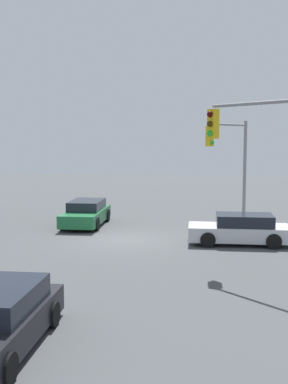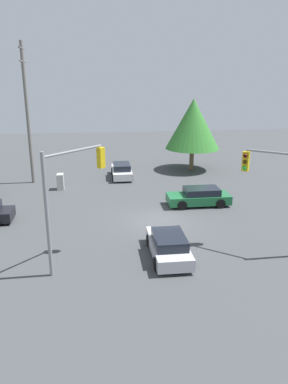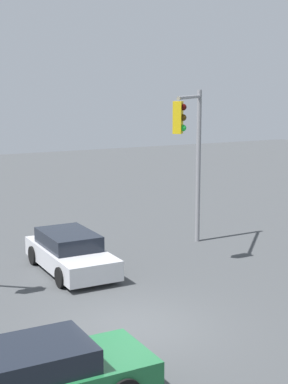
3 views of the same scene
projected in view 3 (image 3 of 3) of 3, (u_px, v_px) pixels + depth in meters
ground_plane at (132, 327)px, 15.09m from camera, size 80.00×80.00×0.00m
sedan_silver at (70, 253)px, 19.53m from camera, size 4.36×1.91×1.30m
sedan_green at (35, 378)px, 11.11m from camera, size 1.95×4.51×1.31m
traffic_signal_main at (191, 142)px, 21.27m from camera, size 2.88×2.83×5.95m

